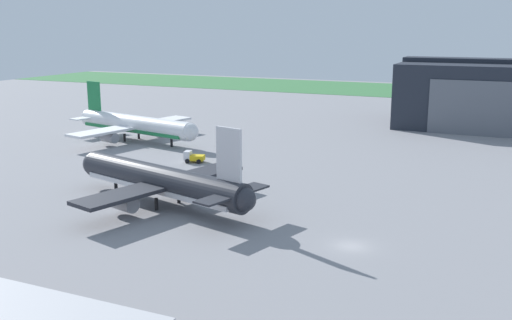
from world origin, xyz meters
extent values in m
plane|color=gray|center=(0.00, 0.00, 0.00)|extent=(440.00, 440.00, 0.00)
cube|color=#3A7542|center=(0.00, 186.04, 0.04)|extent=(440.00, 56.00, 0.08)
cylinder|color=#282B33|center=(-31.28, 5.16, 3.99)|extent=(33.26, 12.90, 4.36)
sphere|color=#282B33|center=(-47.34, 9.51, 3.99)|extent=(4.18, 4.18, 4.18)
sphere|color=#282B33|center=(-15.22, 0.81, 3.99)|extent=(3.40, 3.40, 3.40)
cube|color=silver|center=(-31.28, 5.16, 2.79)|extent=(30.70, 12.25, 0.76)
cube|color=silver|center=(-17.79, 1.51, 9.87)|extent=(4.28, 1.52, 7.41)
cube|color=#282B33|center=(-16.30, 4.47, 4.43)|extent=(4.48, 6.67, 0.28)
cube|color=#282B33|center=(-17.99, -1.80, 4.43)|extent=(4.48, 6.67, 0.28)
cube|color=#282B33|center=(-28.49, 12.90, 3.45)|extent=(8.80, 14.91, 0.56)
cube|color=#282B33|center=(-32.78, -2.93, 3.45)|extent=(8.80, 14.91, 0.56)
cylinder|color=gray|center=(-29.56, 12.03, 1.95)|extent=(4.62, 3.39, 2.40)
cylinder|color=gray|center=(-33.26, -1.64, 1.95)|extent=(4.62, 3.39, 2.40)
cylinder|color=black|center=(-42.20, 8.12, 0.91)|extent=(0.56, 0.56, 1.81)
cylinder|color=black|center=(-29.40, 7.02, 0.91)|extent=(0.56, 0.56, 1.81)
cylinder|color=black|center=(-30.59, 2.60, 0.91)|extent=(0.56, 0.56, 1.81)
cylinder|color=white|center=(-65.58, 46.45, 4.00)|extent=(35.28, 11.81, 4.24)
sphere|color=white|center=(-48.41, 42.61, 4.00)|extent=(4.07, 4.07, 4.07)
sphere|color=white|center=(-82.76, 50.30, 4.00)|extent=(3.30, 3.30, 3.30)
cube|color=#1E7A42|center=(-65.58, 46.45, 2.84)|extent=(32.54, 11.24, 0.74)
cube|color=#1E7A42|center=(-80.01, 49.68, 9.72)|extent=(4.55, 1.39, 7.20)
cube|color=white|center=(-81.39, 46.74, 4.42)|extent=(4.39, 6.48, 0.28)
cube|color=white|center=(-80.01, 52.92, 4.42)|extent=(4.39, 6.48, 0.28)
cube|color=white|center=(-68.28, 37.62, 3.47)|extent=(9.01, 16.93, 0.56)
cube|color=white|center=(-64.26, 55.60, 3.47)|extent=(9.01, 16.93, 0.56)
cylinder|color=gray|center=(-67.22, 38.70, 2.01)|extent=(4.44, 3.15, 2.33)
cylinder|color=gray|center=(-63.76, 54.16, 2.01)|extent=(4.44, 3.15, 2.33)
cylinder|color=black|center=(-53.90, 43.84, 0.94)|extent=(0.56, 0.56, 1.88)
cylinder|color=black|center=(-67.44, 44.59, 0.94)|extent=(0.56, 0.56, 1.88)
cylinder|color=black|center=(-66.47, 48.93, 0.94)|extent=(0.56, 0.56, 1.88)
cube|color=silver|center=(-42.61, 32.08, 1.36)|extent=(1.72, 2.40, 1.84)
cube|color=yellow|center=(-40.70, 32.56, 0.96)|extent=(3.16, 2.76, 1.03)
cylinder|color=black|center=(-42.73, 33.25, 0.44)|extent=(0.92, 0.47, 0.89)
cylinder|color=black|center=(-42.16, 30.98, 0.44)|extent=(0.92, 0.47, 0.89)
cylinder|color=black|center=(-40.43, 33.83, 0.44)|extent=(0.92, 0.47, 0.89)
cylinder|color=black|center=(-39.86, 31.56, 0.44)|extent=(0.92, 0.47, 0.89)
camera|label=1|loc=(17.88, -68.60, 27.00)|focal=41.59mm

